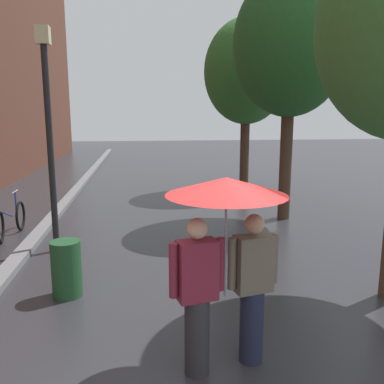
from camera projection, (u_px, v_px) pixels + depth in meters
ground_plane at (234, 378)px, 4.17m from camera, size 80.00×80.00×0.00m
kerb_strip at (72, 195)px, 13.50m from camera, size 0.30×36.00×0.12m
street_tree_1 at (291, 45)px, 9.84m from camera, size 2.83×2.83×6.13m
street_tree_2 at (246, 72)px, 13.79m from camera, size 2.91×2.91×5.92m
couple_under_umbrella at (226, 238)px, 4.11m from camera, size 1.24×1.24×2.06m
street_lamp_post at (49, 125)px, 7.60m from camera, size 0.24×0.24×4.26m
litter_bin at (66, 269)px, 6.00m from camera, size 0.44×0.44×0.85m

